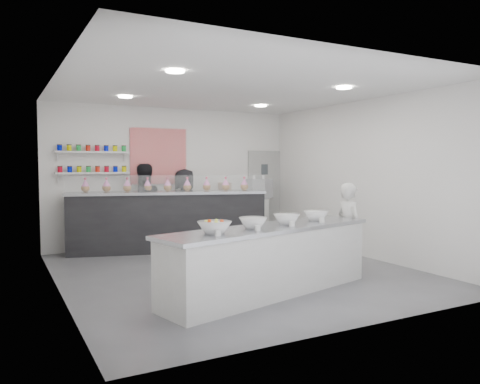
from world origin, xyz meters
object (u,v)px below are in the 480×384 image
at_px(back_bar, 168,221).
at_px(espresso_machine, 259,188).
at_px(staff_left, 143,207).
at_px(staff_right, 184,208).
at_px(woman_prep, 349,228).
at_px(espresso_ledge, 240,219).
at_px(prep_counter, 270,260).

distance_m(back_bar, espresso_machine, 2.56).
xyz_separation_m(staff_left, staff_right, (0.91, 0.00, -0.05)).
distance_m(staff_left, staff_right, 0.91).
bearing_deg(staff_right, espresso_machine, -174.79).
distance_m(back_bar, woman_prep, 3.79).
bearing_deg(back_bar, espresso_machine, 27.50).
height_order(back_bar, espresso_ledge, back_bar).
height_order(staff_left, staff_right, staff_left).
bearing_deg(staff_right, espresso_ledge, -173.02).
distance_m(woman_prep, staff_right, 3.86).
relative_size(back_bar, espresso_machine, 7.14).
bearing_deg(woman_prep, back_bar, 34.00).
height_order(espresso_machine, woman_prep, woman_prep).
bearing_deg(woman_prep, prep_counter, 106.48).
relative_size(back_bar, staff_left, 2.21).
relative_size(espresso_ledge, woman_prep, 0.90).
height_order(back_bar, espresso_machine, espresso_machine).
xyz_separation_m(prep_counter, espresso_ledge, (1.74, 4.18, 0.03)).
height_order(back_bar, staff_left, staff_left).
bearing_deg(woman_prep, espresso_machine, -4.58).
height_order(woman_prep, staff_right, staff_right).
distance_m(back_bar, espresso_ledge, 2.02).
xyz_separation_m(woman_prep, staff_left, (-2.40, 3.56, 0.16)).
relative_size(espresso_ledge, staff_right, 0.79).
height_order(espresso_machine, staff_right, staff_right).
xyz_separation_m(espresso_ledge, staff_right, (-1.46, -0.18, 0.35)).
distance_m(prep_counter, espresso_ledge, 4.53).
height_order(prep_counter, espresso_machine, espresso_machine).
bearing_deg(back_bar, prep_counter, -71.19).
distance_m(prep_counter, back_bar, 3.68).
bearing_deg(prep_counter, staff_right, 71.98).
distance_m(prep_counter, staff_left, 4.07).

